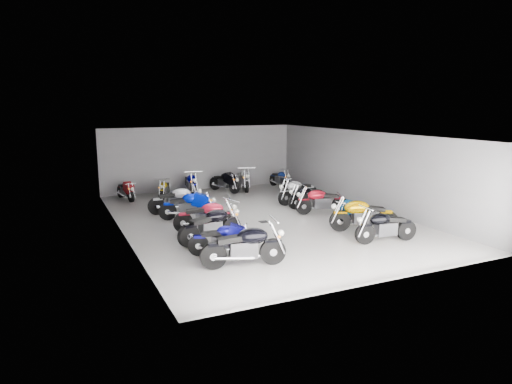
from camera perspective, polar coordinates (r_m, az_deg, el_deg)
ground at (r=17.40m, az=0.27°, el=-3.38°), size 14.00×14.00×0.00m
wall_back at (r=23.55m, az=-6.96°, el=4.23°), size 10.00×0.10×3.20m
wall_left at (r=15.66m, az=-16.55°, el=0.56°), size 0.10×14.00×3.20m
wall_right at (r=19.69m, az=13.59°, el=2.73°), size 0.10×14.00×3.20m
ceiling at (r=16.90m, az=0.28°, el=7.26°), size 10.00×14.00×0.04m
drain_grate at (r=16.96m, az=0.98°, el=-3.74°), size 0.32×0.32×0.01m
motorcycle_left_a at (r=12.24m, az=-1.44°, el=-6.81°), size 2.32×0.67×1.03m
motorcycle_left_b at (r=13.17m, az=-4.12°, el=-5.96°), size 1.86×0.91×0.87m
motorcycle_left_c at (r=14.43m, az=-5.61°, el=-4.16°), size 2.26×0.74×1.01m
motorcycle_left_d at (r=15.69m, az=-6.20°, el=-3.02°), size 2.17×0.75×0.97m
motorcycle_left_e at (r=17.38m, az=-8.42°, el=-1.74°), size 2.12×0.83×0.96m
motorcycle_left_f at (r=18.50m, az=-9.91°, el=-0.99°), size 2.23×0.45×0.98m
motorcycle_right_a at (r=14.93m, az=15.86°, el=-4.16°), size 2.14×0.51×0.94m
motorcycle_right_b at (r=16.04m, az=13.21°, el=-2.82°), size 2.24×1.05×1.04m
motorcycle_right_c at (r=16.97m, az=12.12°, el=-2.41°), size 1.90×0.49×0.84m
motorcycle_right_d at (r=18.28m, az=8.17°, el=-1.12°), size 2.12×0.74×0.95m
motorcycle_right_e at (r=19.34m, az=6.53°, el=-0.53°), size 2.02×0.45×0.89m
motorcycle_right_f at (r=20.15m, az=5.24°, el=0.11°), size 2.22×0.70×0.99m
motorcycle_back_a at (r=21.59m, az=-15.98°, el=0.20°), size 0.53×1.85×0.82m
motorcycle_back_b at (r=21.57m, az=-11.35°, el=0.39°), size 0.85×1.74×0.81m
motorcycle_back_c at (r=22.29m, az=-8.14°, el=1.07°), size 0.51×2.24×0.98m
motorcycle_back_d at (r=22.79m, az=-3.94°, el=1.29°), size 0.88×2.01×0.93m
motorcycle_back_e at (r=23.22m, az=-1.38°, el=1.59°), size 0.83×2.22×1.00m
motorcycle_back_f at (r=23.87m, az=3.03°, el=1.66°), size 0.41×1.99×0.87m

